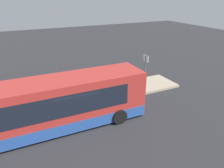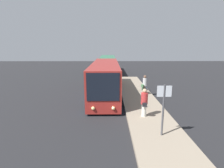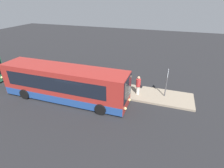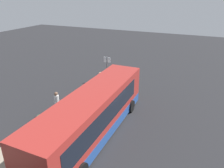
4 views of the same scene
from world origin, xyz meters
name	(u,v)px [view 2 (image 2 of 4)]	position (x,y,z in m)	size (l,w,h in m)	color
ground	(105,97)	(0.00, 0.00, 0.00)	(80.00, 80.00, 0.00)	#232326
platform	(137,96)	(0.00, 3.05, 0.10)	(20.00, 2.90, 0.19)	gray
bus_lead	(105,79)	(-1.30, 0.05, 1.53)	(11.75, 2.75, 3.09)	maroon
bus_second	(108,65)	(-15.18, 0.05, 1.42)	(10.89, 2.79, 2.86)	#2D704C
passenger_boarding	(145,84)	(-0.25, 3.72, 1.20)	(0.55, 0.61, 1.84)	#6B604C
passenger_waiting	(144,102)	(4.94, 2.70, 1.18)	(0.64, 0.48, 1.84)	silver
suitcase	(145,90)	(-0.78, 3.89, 0.48)	(0.44, 0.26, 0.83)	#334C7F
sign_post	(164,104)	(7.39, 3.15, 1.88)	(0.10, 0.71, 2.64)	#4C4C51
trash_bin	(144,87)	(-1.88, 3.99, 0.52)	(0.44, 0.44, 0.65)	#2D4C33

